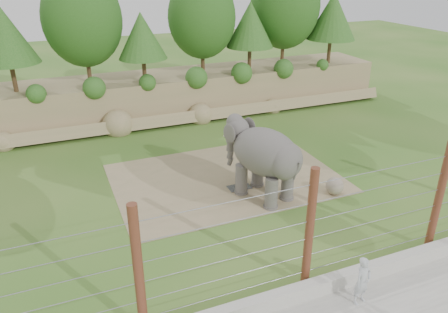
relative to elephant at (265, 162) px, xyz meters
name	(u,v)px	position (x,y,z in m)	size (l,w,h in m)	color
ground	(243,213)	(-1.35, -0.88, -1.57)	(90.00, 90.00, 0.00)	#306C1D
back_embankment	(166,52)	(-0.76, 11.80, 2.40)	(30.00, 5.52, 8.77)	#8B8058
dirt_patch	(226,178)	(-0.85, 2.12, -1.56)	(10.00, 7.00, 0.02)	#90825B
drain_grate	(239,187)	(-0.65, 1.04, -1.53)	(1.00, 0.60, 0.03)	#262628
elephant	(265,162)	(0.00, 0.00, 0.00)	(1.66, 3.88, 3.14)	#595451
stone_ball	(335,186)	(2.83, -1.01, -1.17)	(0.76, 0.76, 0.76)	gray
retaining_wall	(314,288)	(-1.35, -5.88, -1.32)	(26.00, 0.35, 0.50)	#B1AFA5
barrier_fence	(310,230)	(-1.35, -5.38, 0.43)	(20.26, 0.26, 4.00)	brown
zookeeper	(363,281)	(-0.27, -6.65, -0.79)	(0.56, 0.37, 1.53)	silver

